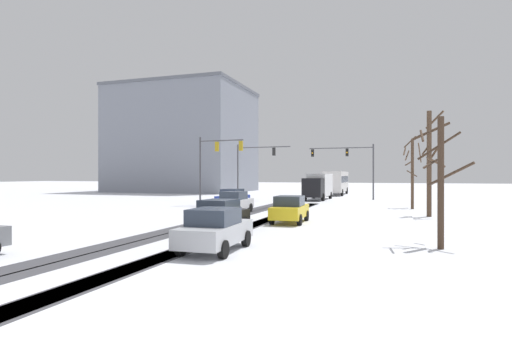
{
  "coord_description": "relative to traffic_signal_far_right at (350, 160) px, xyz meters",
  "views": [
    {
      "loc": [
        9.9,
        -6.1,
        2.87
      ],
      "look_at": [
        0.0,
        23.39,
        2.8
      ],
      "focal_mm": 28.82,
      "sensor_mm": 36.0,
      "label": 1
    }
  ],
  "objects": [
    {
      "name": "bus_oncoming",
      "position": [
        -3.05,
        11.21,
        -2.72
      ],
      "size": [
        2.82,
        11.04,
        3.38
      ],
      "color": "silver",
      "rests_on": "ground"
    },
    {
      "name": "car_black_fourth",
      "position": [
        -3.52,
        -30.22,
        -3.89
      ],
      "size": [
        1.96,
        4.16,
        1.62
      ],
      "color": "black",
      "rests_on": "ground"
    },
    {
      "name": "car_white_second",
      "position": [
        -6.65,
        -20.29,
        -3.89
      ],
      "size": [
        1.88,
        4.13,
        1.62
      ],
      "color": "silver",
      "rests_on": "ground"
    },
    {
      "name": "office_building_far_left_block",
      "position": [
        -30.46,
        15.51,
        4.42
      ],
      "size": [
        22.31,
        18.32,
        18.24
      ],
      "color": "gray",
      "rests_on": "ground"
    },
    {
      "name": "traffic_signal_far_left",
      "position": [
        -10.83,
        -4.09,
        -0.25
      ],
      "size": [
        6.59,
        0.56,
        6.5
      ],
      "color": "#47474C",
      "rests_on": "ground"
    },
    {
      "name": "bare_tree_sidewalk_near",
      "position": [
        6.63,
        -32.02,
        -1.87
      ],
      "size": [
        2.33,
        1.98,
        5.14
      ],
      "color": "#423023",
      "rests_on": "ground"
    },
    {
      "name": "wheel_track_oncoming",
      "position": [
        -5.25,
        -26.7,
        -4.7
      ],
      "size": [
        0.91,
        36.76,
        0.01
      ],
      "primitive_type": "cube",
      "color": "#424247",
      "rests_on": "ground"
    },
    {
      "name": "sidewalk_kerb_right",
      "position": [
        4.07,
        -28.37,
        -4.65
      ],
      "size": [
        4.0,
        36.76,
        0.12
      ],
      "primitive_type": "cube",
      "color": "white",
      "rests_on": "ground"
    },
    {
      "name": "bare_tree_sidewalk_far",
      "position": [
        6.38,
        -12.4,
        -1.43
      ],
      "size": [
        1.52,
        1.49,
        6.24
      ],
      "color": "#4C3828",
      "rests_on": "ground"
    },
    {
      "name": "traffic_signal_near_left",
      "position": [
        -11.12,
        -14.07,
        -0.13
      ],
      "size": [
        4.6,
        0.56,
        6.5
      ],
      "color": "#47474C",
      "rests_on": "ground"
    },
    {
      "name": "car_silver_fifth",
      "position": [
        -1.48,
        -35.34,
        -3.89
      ],
      "size": [
        1.94,
        4.16,
        1.62
      ],
      "color": "#B7BABF",
      "rests_on": "ground"
    },
    {
      "name": "wheel_track_left_lane",
      "position": [
        -2.69,
        -26.7,
        -4.7
      ],
      "size": [
        1.1,
        36.76,
        0.01
      ],
      "primitive_type": "cube",
      "color": "#424247",
      "rests_on": "ground"
    },
    {
      "name": "car_yellow_cab_third",
      "position": [
        -1.03,
        -25.42,
        -3.89
      ],
      "size": [
        1.98,
        4.17,
        1.62
      ],
      "color": "yellow",
      "rests_on": "ground"
    },
    {
      "name": "bare_tree_sidewalk_mid",
      "position": [
        7.26,
        -18.89,
        -0.9
      ],
      "size": [
        1.52,
        2.03,
        7.31
      ],
      "color": "#4C3828",
      "rests_on": "ground"
    },
    {
      "name": "wheel_track_center",
      "position": [
        -6.16,
        -26.7,
        -4.7
      ],
      "size": [
        1.15,
        36.76,
        0.01
      ],
      "primitive_type": "cube",
      "color": "#424247",
      "rests_on": "ground"
    },
    {
      "name": "traffic_signal_far_right",
      "position": [
        0.0,
        0.0,
        0.0
      ],
      "size": [
        7.58,
        0.38,
        6.5
      ],
      "color": "#47474C",
      "rests_on": "ground"
    },
    {
      "name": "wheel_track_right_lane",
      "position": [
        -2.81,
        -26.7,
        -4.7
      ],
      "size": [
        1.03,
        36.76,
        0.01
      ],
      "primitive_type": "cube",
      "color": "#424247",
      "rests_on": "ground"
    },
    {
      "name": "box_truck_delivery",
      "position": [
        -3.45,
        -1.78,
        -3.07
      ],
      "size": [
        2.45,
        7.45,
        3.02
      ],
      "color": "black",
      "rests_on": "ground"
    },
    {
      "name": "car_blue_lead",
      "position": [
        -8.95,
        -14.87,
        -3.89
      ],
      "size": [
        2.01,
        4.19,
        1.62
      ],
      "color": "#233899",
      "rests_on": "ground"
    }
  ]
}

